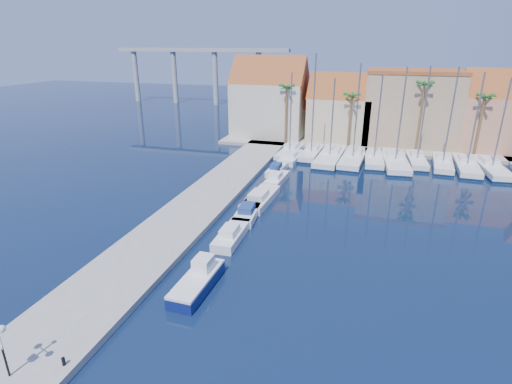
# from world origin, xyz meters

# --- Properties ---
(ground) EXTENTS (260.00, 260.00, 0.00)m
(ground) POSITION_xyz_m (0.00, 0.00, 0.00)
(ground) COLOR black
(ground) RESTS_ON ground
(quay_west) EXTENTS (6.00, 77.00, 0.50)m
(quay_west) POSITION_xyz_m (-9.00, 13.50, 0.25)
(quay_west) COLOR gray
(quay_west) RESTS_ON ground
(shore_north) EXTENTS (54.00, 16.00, 0.50)m
(shore_north) POSITION_xyz_m (10.00, 48.00, 0.25)
(shore_north) COLOR gray
(shore_north) RESTS_ON ground
(bollard) EXTENTS (0.18, 0.18, 0.45)m
(bollard) POSITION_xyz_m (-6.60, -8.14, 0.73)
(bollard) COLOR black
(bollard) RESTS_ON quay_west
(fishing_boat) EXTENTS (2.01, 5.55, 1.92)m
(fishing_boat) POSITION_xyz_m (-3.10, 0.72, 0.64)
(fishing_boat) COLOR navy
(fishing_boat) RESTS_ON ground
(motorboat_west_0) EXTENTS (1.87, 5.67, 1.40)m
(motorboat_west_0) POSITION_xyz_m (-3.34, 8.19, 0.51)
(motorboat_west_0) COLOR white
(motorboat_west_0) RESTS_ON ground
(motorboat_west_1) EXTENTS (2.29, 5.98, 1.40)m
(motorboat_west_1) POSITION_xyz_m (-3.44, 13.29, 0.51)
(motorboat_west_1) COLOR white
(motorboat_west_1) RESTS_ON ground
(motorboat_west_2) EXTENTS (2.70, 7.27, 1.40)m
(motorboat_west_2) POSITION_xyz_m (-3.27, 17.08, 0.51)
(motorboat_west_2) COLOR white
(motorboat_west_2) RESTS_ON ground
(motorboat_west_3) EXTENTS (2.09, 5.60, 1.40)m
(motorboat_west_3) POSITION_xyz_m (-3.08, 23.73, 0.51)
(motorboat_west_3) COLOR white
(motorboat_west_3) RESTS_ON ground
(motorboat_west_4) EXTENTS (1.94, 5.28, 1.40)m
(motorboat_west_4) POSITION_xyz_m (-3.96, 27.53, 0.51)
(motorboat_west_4) COLOR white
(motorboat_west_4) RESTS_ON ground
(motorboat_west_5) EXTENTS (2.81, 7.07, 1.40)m
(motorboat_west_5) POSITION_xyz_m (-3.22, 33.82, 0.51)
(motorboat_west_5) COLOR white
(motorboat_west_5) RESTS_ON ground
(motorboat_west_6) EXTENTS (2.35, 6.40, 1.40)m
(motorboat_west_6) POSITION_xyz_m (-3.98, 37.99, 0.51)
(motorboat_west_6) COLOR white
(motorboat_west_6) RESTS_ON ground
(sailboat_0) EXTENTS (3.11, 9.35, 12.02)m
(sailboat_0) POSITION_xyz_m (-4.03, 36.64, 0.59)
(sailboat_0) COLOR white
(sailboat_0) RESTS_ON ground
(sailboat_1) EXTENTS (2.74, 8.89, 14.59)m
(sailboat_1) POSITION_xyz_m (-0.82, 36.67, 0.64)
(sailboat_1) COLOR white
(sailboat_1) RESTS_ON ground
(sailboat_2) EXTENTS (3.88, 12.08, 11.54)m
(sailboat_2) POSITION_xyz_m (2.06, 35.62, 0.55)
(sailboat_2) COLOR white
(sailboat_2) RESTS_ON ground
(sailboat_3) EXTENTS (3.78, 11.37, 13.40)m
(sailboat_3) POSITION_xyz_m (5.25, 35.65, 0.58)
(sailboat_3) COLOR white
(sailboat_3) RESTS_ON ground
(sailboat_4) EXTENTS (2.85, 9.52, 11.95)m
(sailboat_4) POSITION_xyz_m (8.04, 36.16, 0.59)
(sailboat_4) COLOR white
(sailboat_4) RESTS_ON ground
(sailboat_5) EXTENTS (3.97, 11.87, 13.08)m
(sailboat_5) POSITION_xyz_m (10.85, 35.66, 0.57)
(sailboat_5) COLOR white
(sailboat_5) RESTS_ON ground
(sailboat_6) EXTENTS (2.65, 8.65, 13.16)m
(sailboat_6) POSITION_xyz_m (13.76, 36.92, 0.62)
(sailboat_6) COLOR white
(sailboat_6) RESTS_ON ground
(sailboat_7) EXTENTS (3.21, 9.35, 13.15)m
(sailboat_7) POSITION_xyz_m (17.05, 36.38, 0.61)
(sailboat_7) COLOR white
(sailboat_7) RESTS_ON ground
(sailboat_8) EXTENTS (3.16, 10.24, 12.58)m
(sailboat_8) POSITION_xyz_m (19.93, 36.07, 0.58)
(sailboat_8) COLOR white
(sailboat_8) RESTS_ON ground
(sailboat_9) EXTENTS (3.52, 10.45, 12.00)m
(sailboat_9) POSITION_xyz_m (22.79, 35.91, 0.57)
(sailboat_9) COLOR white
(sailboat_9) RESTS_ON ground
(building_0) EXTENTS (12.30, 9.00, 13.50)m
(building_0) POSITION_xyz_m (-10.00, 47.00, 6.52)
(building_0) COLOR beige
(building_0) RESTS_ON shore_north
(building_1) EXTENTS (10.30, 8.00, 11.00)m
(building_1) POSITION_xyz_m (2.00, 47.00, 5.30)
(building_1) COLOR #CCB890
(building_1) RESTS_ON shore_north
(building_2) EXTENTS (14.20, 10.20, 11.50)m
(building_2) POSITION_xyz_m (13.00, 48.00, 6.26)
(building_2) COLOR tan
(building_2) RESTS_ON shore_north
(building_3) EXTENTS (10.30, 8.00, 12.00)m
(building_3) POSITION_xyz_m (25.00, 47.00, 5.86)
(building_3) COLOR tan
(building_3) RESTS_ON shore_north
(palm_0) EXTENTS (2.60, 2.60, 10.15)m
(palm_0) POSITION_xyz_m (-6.00, 42.00, 9.08)
(palm_0) COLOR brown
(palm_0) RESTS_ON shore_north
(palm_1) EXTENTS (2.60, 2.60, 9.15)m
(palm_1) POSITION_xyz_m (4.00, 42.00, 8.14)
(palm_1) COLOR brown
(palm_1) RESTS_ON shore_north
(palm_2) EXTENTS (2.60, 2.60, 11.15)m
(palm_2) POSITION_xyz_m (14.00, 42.00, 10.02)
(palm_2) COLOR brown
(palm_2) RESTS_ON shore_north
(palm_3) EXTENTS (2.60, 2.60, 9.65)m
(palm_3) POSITION_xyz_m (22.00, 42.00, 8.61)
(palm_3) COLOR brown
(palm_3) RESTS_ON shore_north
(viaduct) EXTENTS (48.00, 2.20, 14.45)m
(viaduct) POSITION_xyz_m (-39.07, 82.00, 10.25)
(viaduct) COLOR #9E9E99
(viaduct) RESTS_ON ground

